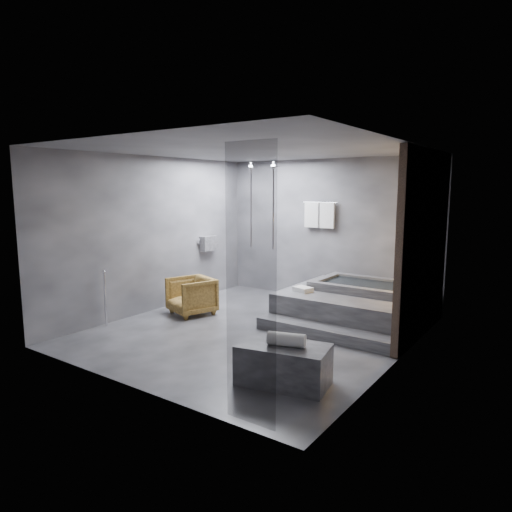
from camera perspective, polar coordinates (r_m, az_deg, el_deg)
The scene contains 7 objects.
room at distance 6.98m, azimuth 3.79°, elevation 4.33°, with size 5.00×5.04×2.82m.
tub_deck at distance 8.00m, azimuth 12.25°, elevation -6.07°, with size 2.20×2.00×0.50m, color #353538.
tub_step at distance 7.01m, azimuth 8.42°, elevation -9.43°, with size 2.20×0.36×0.18m, color #353538.
concrete_bench at distance 5.40m, azimuth 3.46°, elevation -13.36°, with size 1.03×0.57×0.46m, color #333336.
driftwood_chair at distance 8.23m, azimuth -8.08°, elevation -4.95°, with size 0.71×0.73×0.66m, color #4C3413.
rolled_towel at distance 5.26m, azimuth 3.83°, elevation -10.37°, with size 0.16×0.16×0.43m, color white.
deck_towel at distance 7.76m, azimuth 5.88°, elevation -4.17°, with size 0.30×0.22×0.08m, color silver.
Camera 1 is at (3.99, -5.72, 2.25)m, focal length 32.00 mm.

